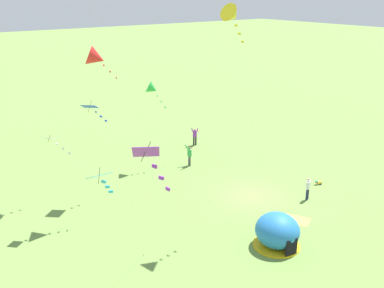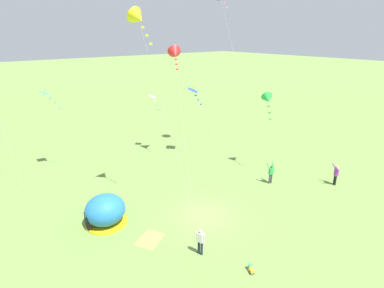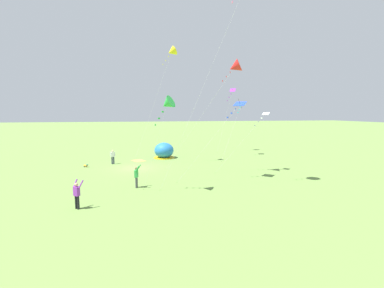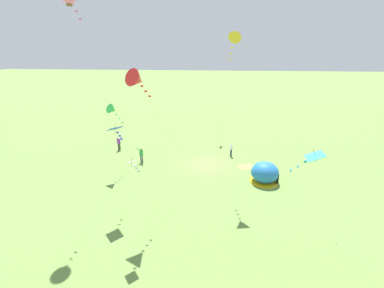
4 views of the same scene
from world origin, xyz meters
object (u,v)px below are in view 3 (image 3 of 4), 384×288
object	(u,v)px
person_flying_kite	(77,194)
kite_green	(167,104)
person_far_back	(113,156)
kite_blue	(238,106)
kite_purple	(232,92)
popup_tent	(164,151)
person_center_field	(136,176)
kite_yellow	(172,52)
kite_white	(263,117)
toddler_crawling	(86,166)
kite_cyan	(241,106)
kite_red	(235,67)

from	to	relation	value
person_flying_kite	kite_green	distance (m)	8.68
person_far_back	kite_blue	world-z (taller)	kite_blue
person_flying_kite	kite_purple	xyz separation A→B (m)	(-21.74, 18.09, 8.30)
kite_purple	person_flying_kite	bearing A→B (deg)	-39.77
popup_tent	person_center_field	world-z (taller)	popup_tent
kite_yellow	kite_white	xyz separation A→B (m)	(6.20, 8.67, -7.50)
kite_yellow	kite_blue	xyz separation A→B (m)	(8.66, 5.00, -6.45)
popup_tent	toddler_crawling	bearing A→B (deg)	-65.09
kite_purple	kite_green	distance (m)	23.04
person_flying_kite	kite_cyan	xyz separation A→B (m)	(-17.58, 17.97, 6.15)
kite_white	person_flying_kite	bearing A→B (deg)	-64.95
person_far_back	popup_tent	bearing A→B (deg)	115.41
kite_green	kite_red	distance (m)	9.43
toddler_crawling	kite_red	xyz separation A→B (m)	(6.15, 15.29, 10.35)
person_far_back	kite_white	world-z (taller)	kite_white
popup_tent	kite_cyan	xyz separation A→B (m)	(0.10, 10.90, 6.15)
kite_green	person_flying_kite	bearing A→B (deg)	-69.71
person_center_field	kite_green	distance (m)	6.55
toddler_crawling	kite_white	distance (m)	20.24
kite_purple	person_far_back	bearing A→B (deg)	-67.84
person_flying_kite	kite_yellow	xyz separation A→B (m)	(-13.89, 7.78, 12.20)
toddler_crawling	kite_white	world-z (taller)	kite_white
toddler_crawling	kite_red	size ratio (longest dim) A/B	0.05
toddler_crawling	person_center_field	world-z (taller)	person_center_field
kite_cyan	kite_yellow	distance (m)	12.41
popup_tent	person_center_field	distance (m)	14.01
kite_white	kite_blue	world-z (taller)	kite_blue
kite_cyan	person_far_back	bearing A→B (deg)	-80.34
kite_green	kite_blue	world-z (taller)	kite_green
kite_green	popup_tent	bearing A→B (deg)	176.25
toddler_crawling	kite_cyan	xyz separation A→B (m)	(-4.19, 20.13, 6.97)
popup_tent	kite_white	xyz separation A→B (m)	(9.99, 9.38, 4.70)
kite_purple	kite_blue	world-z (taller)	kite_purple
popup_tent	person_far_back	size ratio (longest dim) A/B	1.63
kite_white	kite_green	size ratio (longest dim) A/B	0.85
popup_tent	person_flying_kite	world-z (taller)	popup_tent
kite_green	kite_cyan	bearing A→B (deg)	142.18
kite_green	kite_blue	bearing A→B (deg)	114.03
person_flying_kite	person_far_back	world-z (taller)	person_flying_kite
person_far_back	kite_cyan	size ratio (longest dim) A/B	0.22
kite_purple	person_center_field	bearing A→B (deg)	-39.30
person_center_field	kite_purple	world-z (taller)	kite_purple
kite_cyan	kite_white	bearing A→B (deg)	-8.72
person_far_back	person_center_field	bearing A→B (deg)	15.84
popup_tent	kite_red	bearing A→B (deg)	30.12
person_center_field	kite_red	world-z (taller)	kite_red
kite_purple	kite_white	xyz separation A→B (m)	(14.04, -1.63, -3.60)
kite_white	kite_green	xyz separation A→B (m)	(5.45, -10.39, 1.10)
person_flying_kite	person_center_field	world-z (taller)	same
popup_tent	toddler_crawling	distance (m)	10.21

